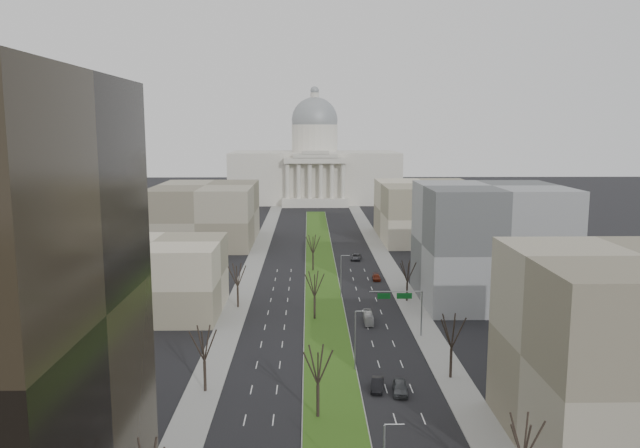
{
  "coord_description": "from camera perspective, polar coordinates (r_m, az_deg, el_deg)",
  "views": [
    {
      "loc": [
        -3.1,
        -32.53,
        35.52
      ],
      "look_at": [
        -0.53,
        104.91,
        14.24
      ],
      "focal_mm": 35.0,
      "sensor_mm": 36.0,
      "label": 1
    }
  ],
  "objects": [
    {
      "name": "tree_median_a",
      "position": [
        77.94,
        -0.2,
        -12.67
      ],
      "size": [
        5.4,
        5.4,
        9.72
      ],
      "color": "black",
      "rests_on": "ground"
    },
    {
      "name": "tree_right_near",
      "position": [
        64.94,
        18.19,
        -18.03
      ],
      "size": [
        5.16,
        5.16,
        9.29
      ],
      "color": "black",
      "rests_on": "ground"
    },
    {
      "name": "sidewalk_right",
      "position": [
        133.96,
        7.86,
        -6.63
      ],
      "size": [
        5.0,
        330.0,
        0.15
      ],
      "primitive_type": "cube",
      "color": "gray",
      "rests_on": "ground"
    },
    {
      "name": "car_black",
      "position": [
        88.38,
        5.26,
        -14.4
      ],
      "size": [
        2.32,
        4.83,
        1.53
      ],
      "primitive_type": "imported",
      "rotation": [
        0.0,
        0.0,
        -0.16
      ],
      "color": "black",
      "rests_on": "ground"
    },
    {
      "name": "mast_arm_signs",
      "position": [
        107.97,
        7.87,
        -7.09
      ],
      "size": [
        9.12,
        0.24,
        8.09
      ],
      "color": "gray",
      "rests_on": "ground"
    },
    {
      "name": "tree_right_far",
      "position": [
        129.46,
        8.0,
        -4.23
      ],
      "size": [
        5.04,
        5.04,
        9.07
      ],
      "color": "black",
      "rests_on": "ground"
    },
    {
      "name": "building_grey_right",
      "position": [
        132.05,
        15.27,
        -1.78
      ],
      "size": [
        28.0,
        26.0,
        24.0
      ],
      "primitive_type": "cube",
      "color": "#575A5C",
      "rests_on": "ground"
    },
    {
      "name": "car_grey_far",
      "position": [
        169.8,
        3.32,
        -3.03
      ],
      "size": [
        3.38,
        5.81,
        1.52
      ],
      "primitive_type": "imported",
      "rotation": [
        0.0,
        0.0,
        -0.16
      ],
      "color": "#45464C",
      "rests_on": "ground"
    },
    {
      "name": "median",
      "position": [
        155.63,
        0.1,
        -4.36
      ],
      "size": [
        8.0,
        222.03,
        0.2
      ],
      "color": "#999993",
      "rests_on": "ground"
    },
    {
      "name": "box_van",
      "position": [
        116.29,
        4.44,
        -8.53
      ],
      "size": [
        1.68,
        6.68,
        1.85
      ],
      "primitive_type": "imported",
      "rotation": [
        0.0,
        0.0,
        -0.02
      ],
      "color": "silver",
      "rests_on": "ground"
    },
    {
      "name": "tree_left_mid",
      "position": [
        86.59,
        -10.57,
        -10.59
      ],
      "size": [
        5.4,
        5.4,
        9.72
      ],
      "color": "black",
      "rests_on": "ground"
    },
    {
      "name": "capitol",
      "position": [
        302.74,
        -0.49,
        5.16
      ],
      "size": [
        80.0,
        46.0,
        55.0
      ],
      "color": "beige",
      "rests_on": "ground"
    },
    {
      "name": "sidewalk_left",
      "position": [
        133.14,
        -7.29,
        -6.71
      ],
      "size": [
        5.0,
        330.0,
        0.15
      ],
      "primitive_type": "cube",
      "color": "gray",
      "rests_on": "ground"
    },
    {
      "name": "tree_right_mid",
      "position": [
        91.44,
        11.97,
        -9.47
      ],
      "size": [
        5.52,
        5.52,
        9.94
      ],
      "color": "black",
      "rests_on": "ground"
    },
    {
      "name": "car_grey_near",
      "position": [
        87.61,
        7.33,
        -14.6
      ],
      "size": [
        2.39,
        5.05,
        1.67
      ],
      "primitive_type": "imported",
      "rotation": [
        0.0,
        0.0,
        -0.09
      ],
      "color": "#474A4E",
      "rests_on": "ground"
    },
    {
      "name": "building_beige_left",
      "position": [
        124.58,
        -14.98,
        -4.74
      ],
      "size": [
        26.0,
        22.0,
        14.0
      ],
      "primitive_type": "cube",
      "color": "gray",
      "rests_on": "ground"
    },
    {
      "name": "tree_left_far",
      "position": [
        124.69,
        -7.56,
        -4.58
      ],
      "size": [
        5.28,
        5.28,
        9.5
      ],
      "color": "black",
      "rests_on": "ground"
    },
    {
      "name": "ground",
      "position": [
        156.64,
        0.09,
        -4.31
      ],
      "size": [
        600.0,
        600.0,
        0.0
      ],
      "primitive_type": "plane",
      "color": "black",
      "rests_on": "ground"
    },
    {
      "name": "tree_median_c",
      "position": [
        155.18,
        -0.65,
        -1.79
      ],
      "size": [
        5.4,
        5.4,
        9.72
      ],
      "color": "black",
      "rests_on": "ground"
    },
    {
      "name": "building_tan_right",
      "position": [
        77.9,
        27.1,
        -10.55
      ],
      "size": [
        26.0,
        24.0,
        22.0
      ],
      "primitive_type": "cube",
      "color": "#79725D",
      "rests_on": "ground"
    },
    {
      "name": "building_far_right",
      "position": [
        202.91,
        9.76,
        1.16
      ],
      "size": [
        30.0,
        40.0,
        18.0
      ],
      "primitive_type": "cube",
      "color": "gray",
      "rests_on": "ground"
    },
    {
      "name": "streetlamp_median_b",
      "position": [
        93.01,
        3.27,
        -10.5
      ],
      "size": [
        1.9,
        0.2,
        9.16
      ],
      "color": "gray",
      "rests_on": "ground"
    },
    {
      "name": "tree_median_b",
      "position": [
        116.09,
        -0.5,
        -5.42
      ],
      "size": [
        5.4,
        5.4,
        9.72
      ],
      "color": "black",
      "rests_on": "ground"
    },
    {
      "name": "car_red",
      "position": [
        147.87,
        5.18,
        -4.88
      ],
      "size": [
        1.99,
        4.51,
        1.29
      ],
      "primitive_type": "imported",
      "rotation": [
        0.0,
        0.0,
        -0.04
      ],
      "color": "maroon",
      "rests_on": "ground"
    },
    {
      "name": "streetlamp_median_c",
      "position": [
        131.35,
        1.96,
        -4.73
      ],
      "size": [
        1.9,
        0.2,
        9.16
      ],
      "color": "gray",
      "rests_on": "ground"
    },
    {
      "name": "building_far_left",
      "position": [
        196.95,
        -10.39,
        0.92
      ],
      "size": [
        30.0,
        40.0,
        18.0
      ],
      "primitive_type": "cube",
      "color": "#79725D",
      "rests_on": "ground"
    }
  ]
}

